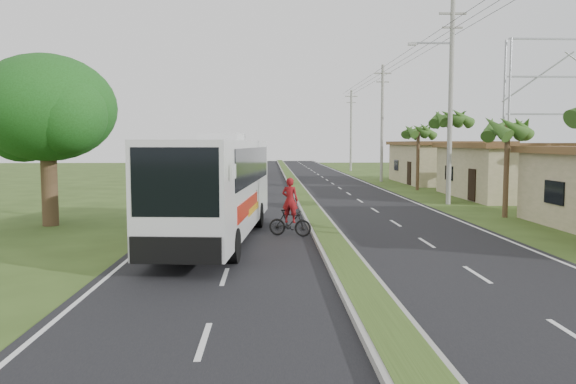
{
  "coord_description": "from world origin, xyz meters",
  "views": [
    {
      "loc": [
        -2.29,
        -15.13,
        3.67
      ],
      "look_at": [
        -1.55,
        6.18,
        1.8
      ],
      "focal_mm": 35.0,
      "sensor_mm": 36.0,
      "label": 1
    }
  ],
  "objects": [
    {
      "name": "median_strip",
      "position": [
        0.0,
        20.0,
        0.1
      ],
      "size": [
        1.2,
        160.0,
        0.18
      ],
      "color": "gray",
      "rests_on": "ground"
    },
    {
      "name": "coach_bus_main",
      "position": [
        -4.19,
        5.91,
        2.22
      ],
      "size": [
        3.7,
        12.7,
        4.05
      ],
      "rotation": [
        0.0,
        0.0,
        -0.09
      ],
      "color": "silver",
      "rests_on": "ground"
    },
    {
      "name": "lane_edge_left",
      "position": [
        -6.7,
        20.0,
        0.0
      ],
      "size": [
        0.12,
        160.0,
        0.01
      ],
      "primitive_type": "cube",
      "color": "silver",
      "rests_on": "ground"
    },
    {
      "name": "lane_edge_right",
      "position": [
        6.7,
        20.0,
        0.0
      ],
      "size": [
        0.12,
        160.0,
        0.01
      ],
      "primitive_type": "cube",
      "color": "silver",
      "rests_on": "ground"
    },
    {
      "name": "ground",
      "position": [
        0.0,
        0.0,
        0.0
      ],
      "size": [
        180.0,
        180.0,
        0.0
      ],
      "primitive_type": "plane",
      "color": "#324619",
      "rests_on": "ground"
    },
    {
      "name": "utility_pole_d",
      "position": [
        8.5,
        58.0,
        5.42
      ],
      "size": [
        1.6,
        0.28,
        10.5
      ],
      "color": "gray",
      "rests_on": "ground"
    },
    {
      "name": "palm_verge_b",
      "position": [
        9.4,
        12.0,
        4.36
      ],
      "size": [
        2.4,
        2.4,
        5.05
      ],
      "color": "#473321",
      "rests_on": "ground"
    },
    {
      "name": "coach_bus_far",
      "position": [
        -4.64,
        51.62,
        1.78
      ],
      "size": [
        2.41,
        10.8,
        3.15
      ],
      "rotation": [
        0.0,
        0.0,
        0.0
      ],
      "color": "silver",
      "rests_on": "ground"
    },
    {
      "name": "palm_verge_d",
      "position": [
        9.3,
        28.0,
        4.55
      ],
      "size": [
        2.4,
        2.4,
        5.25
      ],
      "color": "#473321",
      "rests_on": "ground"
    },
    {
      "name": "shop_far",
      "position": [
        14.0,
        36.0,
        1.93
      ],
      "size": [
        8.6,
        11.6,
        3.82
      ],
      "color": "tan",
      "rests_on": "ground"
    },
    {
      "name": "shop_mid",
      "position": [
        14.0,
        22.0,
        1.86
      ],
      "size": [
        7.6,
        10.6,
        3.67
      ],
      "color": "tan",
      "rests_on": "ground"
    },
    {
      "name": "utility_pole_c",
      "position": [
        8.5,
        38.0,
        5.67
      ],
      "size": [
        1.6,
        0.28,
        11.0
      ],
      "color": "gray",
      "rests_on": "ground"
    },
    {
      "name": "motorcyclist",
      "position": [
        -1.45,
        6.66,
        0.85
      ],
      "size": [
        1.79,
        1.04,
        2.32
      ],
      "rotation": [
        0.0,
        0.0,
        -0.34
      ],
      "color": "black",
      "rests_on": "ground"
    },
    {
      "name": "utility_pole_b",
      "position": [
        8.47,
        18.0,
        6.26
      ],
      "size": [
        3.2,
        0.28,
        12.0
      ],
      "color": "gray",
      "rests_on": "ground"
    },
    {
      "name": "shade_tree",
      "position": [
        -12.11,
        10.02,
        5.03
      ],
      "size": [
        6.3,
        6.0,
        7.54
      ],
      "color": "#473321",
      "rests_on": "ground"
    },
    {
      "name": "road_asphalt",
      "position": [
        0.0,
        20.0,
        0.01
      ],
      "size": [
        14.0,
        160.0,
        0.02
      ],
      "primitive_type": "cube",
      "color": "black",
      "rests_on": "ground"
    },
    {
      "name": "palm_verge_c",
      "position": [
        8.8,
        19.0,
        5.12
      ],
      "size": [
        2.4,
        2.4,
        5.85
      ],
      "color": "#473321",
      "rests_on": "ground"
    },
    {
      "name": "billboard_lattice",
      "position": [
        22.0,
        30.0,
        6.82
      ],
      "size": [
        10.18,
        1.18,
        12.07
      ],
      "color": "gray",
      "rests_on": "ground"
    }
  ]
}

